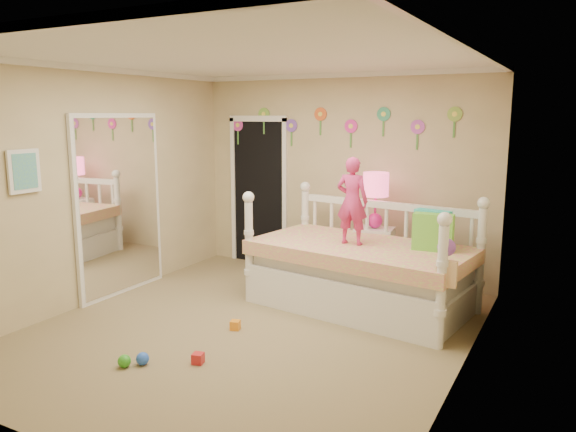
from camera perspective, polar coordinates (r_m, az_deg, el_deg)
The scene contains 18 objects.
floor at distance 5.59m, azimuth -3.89°, elevation -11.55°, with size 4.00×4.50×0.01m, color #7F684C.
ceiling at distance 5.21m, azimuth -4.25°, elevation 16.01°, with size 4.00×4.50×0.01m, color white.
back_wall at distance 7.23m, azimuth 5.50°, elevation 4.09°, with size 4.00×0.01×2.60m, color tan.
left_wall at distance 6.53m, azimuth -19.10°, elevation 2.89°, with size 0.01×4.50×2.60m, color tan.
right_wall at distance 4.52m, azimuth 17.91°, elevation -0.14°, with size 0.01×4.50×2.60m, color tan.
crown_molding at distance 5.21m, azimuth -4.25°, elevation 15.68°, with size 4.00×4.50×0.06m, color white, non-canonical shape.
daybed at distance 6.07m, azimuth 7.49°, elevation -3.51°, with size 2.35×1.27×1.28m, color white, non-canonical shape.
pillow_turquoise at distance 6.11m, azimuth 14.58°, elevation -1.16°, with size 0.38×0.13×0.38m, color #27C3AC.
pillow_lime at distance 5.86m, azimuth 14.65°, elevation -1.62°, with size 0.40×0.15×0.38m, color #6DCC3E.
child at distance 5.95m, azimuth 6.59°, elevation 1.55°, with size 0.34×0.22×0.94m, color #D93176.
nightstand at distance 6.82m, azimuth 8.79°, elevation -4.29°, with size 0.45×0.34×0.74m, color white.
table_lamp at distance 6.67m, azimuth 8.98°, elevation 2.51°, with size 0.30×0.30×0.67m.
closet_doorway at distance 7.82m, azimuth -3.06°, elevation 2.63°, with size 0.90×0.04×2.07m, color black.
flower_decals at distance 7.22m, azimuth 4.88°, elevation 9.18°, with size 3.40×0.02×0.50m, color #B2668C, non-canonical shape.
mirror_closet at distance 6.74m, azimuth -16.88°, elevation 1.08°, with size 0.07×1.30×2.10m, color white.
wall_picture at distance 5.91m, azimuth -25.45°, elevation 4.17°, with size 0.05×0.34×0.42m, color white.
hanging_bag at distance 5.14m, azimuth 15.82°, elevation -4.77°, with size 0.20×0.16×0.36m, color beige, non-canonical shape.
toy_scatter at distance 5.28m, azimuth -10.51°, elevation -12.44°, with size 0.80×1.30×0.11m, color #996666, non-canonical shape.
Camera 1 is at (2.77, -4.39, 2.08)m, focal length 34.68 mm.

